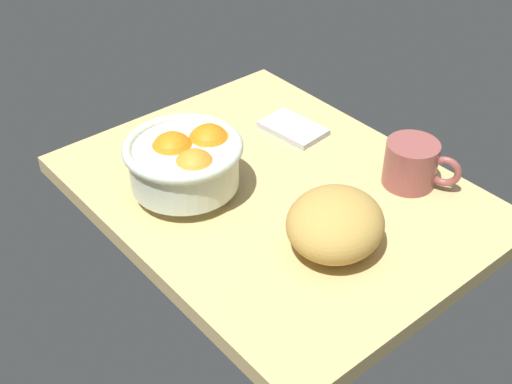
% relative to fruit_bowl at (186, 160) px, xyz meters
% --- Properties ---
extents(ground_plane, '(0.67, 0.52, 0.03)m').
position_rel_fruit_bowl_xyz_m(ground_plane, '(0.08, 0.11, -0.08)').
color(ground_plane, tan).
extents(fruit_bowl, '(0.19, 0.19, 0.11)m').
position_rel_fruit_bowl_xyz_m(fruit_bowl, '(0.00, 0.00, 0.00)').
color(fruit_bowl, silver).
rests_on(fruit_bowl, ground).
extents(bread_loaf, '(0.19, 0.20, 0.09)m').
position_rel_fruit_bowl_xyz_m(bread_loaf, '(0.25, 0.09, -0.02)').
color(bread_loaf, '#BD9445').
rests_on(bread_loaf, ground).
extents(napkin_folded, '(0.12, 0.09, 0.01)m').
position_rel_fruit_bowl_xyz_m(napkin_folded, '(-0.03, 0.26, -0.06)').
color(napkin_folded, '#B6B7BF').
rests_on(napkin_folded, ground).
extents(mug, '(0.12, 0.09, 0.08)m').
position_rel_fruit_bowl_xyz_m(mug, '(0.22, 0.30, -0.02)').
color(mug, '#944C48').
rests_on(mug, ground).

